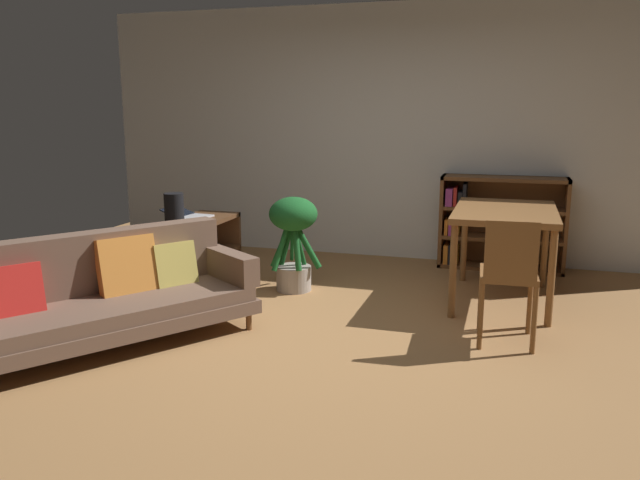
% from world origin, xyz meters
% --- Properties ---
extents(ground_plane, '(8.16, 8.16, 0.00)m').
position_xyz_m(ground_plane, '(0.00, 0.00, 0.00)').
color(ground_plane, '#9E7042').
extents(back_wall_panel, '(6.80, 0.10, 2.70)m').
position_xyz_m(back_wall_panel, '(0.00, 2.70, 1.35)').
color(back_wall_panel, silver).
rests_on(back_wall_panel, ground_plane).
extents(fabric_couch, '(1.76, 2.08, 0.76)m').
position_xyz_m(fabric_couch, '(-1.51, -0.52, 0.36)').
color(fabric_couch, brown).
rests_on(fabric_couch, ground_plane).
extents(media_console, '(0.45, 1.06, 0.59)m').
position_xyz_m(media_console, '(-1.67, 1.15, 0.28)').
color(media_console, '#56351E').
rests_on(media_console, ground_plane).
extents(open_laptop, '(0.45, 0.34, 0.08)m').
position_xyz_m(open_laptop, '(-1.79, 1.25, 0.61)').
color(open_laptop, silver).
rests_on(open_laptop, media_console).
extents(desk_speaker, '(0.17, 0.17, 0.29)m').
position_xyz_m(desk_speaker, '(-1.73, 0.86, 0.73)').
color(desk_speaker, black).
rests_on(desk_speaker, media_console).
extents(potted_floor_plant, '(0.48, 0.48, 0.85)m').
position_xyz_m(potted_floor_plant, '(-0.68, 1.09, 0.53)').
color(potted_floor_plant, '#9E9389').
rests_on(potted_floor_plant, ground_plane).
extents(dining_table, '(0.82, 1.23, 0.80)m').
position_xyz_m(dining_table, '(1.13, 1.30, 0.71)').
color(dining_table, brown).
rests_on(dining_table, ground_plane).
extents(dining_chair_near, '(0.41, 0.45, 0.90)m').
position_xyz_m(dining_chair_near, '(1.18, 0.25, 0.52)').
color(dining_chair_near, brown).
rests_on(dining_chair_near, ground_plane).
extents(bookshelf, '(1.24, 0.36, 0.95)m').
position_xyz_m(bookshelf, '(1.03, 2.50, 0.47)').
color(bookshelf, brown).
rests_on(bookshelf, ground_plane).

